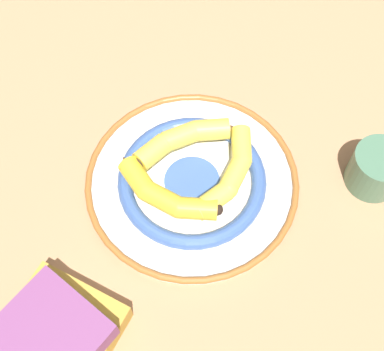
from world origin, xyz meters
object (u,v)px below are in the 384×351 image
Objects in this scene: banana_c at (184,138)px; book_stack at (49,344)px; banana_a at (163,194)px; decorative_bowl at (192,182)px; coffee_mug at (379,169)px; banana_b at (229,175)px.

banana_c is 0.80× the size of book_stack.
banana_a is 0.29m from book_stack.
decorative_bowl is 1.62× the size of book_stack.
banana_a is at bearing 80.77° from decorative_bowl.
decorative_bowl is at bearing -168.35° from coffee_mug.
banana_a is 1.56× the size of coffee_mug.
coffee_mug reaches higher than banana_c.
book_stack reaches higher than banana_c.
banana_b is 1.11× the size of banana_c.
decorative_bowl is at bearing 0.35° from book_stack.
banana_b is at bearing 48.06° from banana_a.
coffee_mug is (-0.25, -0.27, -0.02)m from banana_a.
coffee_mug reaches higher than banana_a.
decorative_bowl is 0.08m from banana_c.
book_stack is (-0.06, 0.39, -0.02)m from banana_c.
coffee_mug is at bearing -24.05° from book_stack.
banana_a is (0.01, 0.06, 0.04)m from decorative_bowl.
coffee_mug is at bearing 38.73° from banana_a.
decorative_bowl is 0.07m from banana_b.
decorative_bowl is at bearing 78.17° from banana_c.
decorative_bowl is 0.35m from book_stack.
banana_c is 0.34m from coffee_mug.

